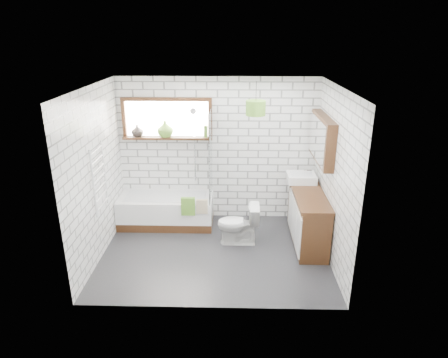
{
  "coord_description": "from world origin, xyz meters",
  "views": [
    {
      "loc": [
        0.29,
        -5.34,
        3.21
      ],
      "look_at": [
        0.14,
        0.25,
        1.11
      ],
      "focal_mm": 32.0,
      "sensor_mm": 36.0,
      "label": 1
    }
  ],
  "objects_px": {
    "bathtub": "(166,210)",
    "basin": "(301,178)",
    "pendant": "(256,108)",
    "toilet": "(238,224)",
    "vanity": "(308,217)"
  },
  "relations": [
    {
      "from": "toilet",
      "to": "vanity",
      "type": "bearing_deg",
      "value": 95.44
    },
    {
      "from": "vanity",
      "to": "basin",
      "type": "bearing_deg",
      "value": 96.84
    },
    {
      "from": "bathtub",
      "to": "pendant",
      "type": "relative_size",
      "value": 5.34
    },
    {
      "from": "toilet",
      "to": "pendant",
      "type": "bearing_deg",
      "value": 147.74
    },
    {
      "from": "toilet",
      "to": "pendant",
      "type": "height_order",
      "value": "pendant"
    },
    {
      "from": "toilet",
      "to": "basin",
      "type": "bearing_deg",
      "value": 120.18
    },
    {
      "from": "toilet",
      "to": "bathtub",
      "type": "bearing_deg",
      "value": -116.5
    },
    {
      "from": "bathtub",
      "to": "vanity",
      "type": "xyz_separation_m",
      "value": [
        2.35,
        -0.54,
        0.16
      ]
    },
    {
      "from": "basin",
      "to": "pendant",
      "type": "xyz_separation_m",
      "value": [
        -0.8,
        -0.21,
        1.2
      ]
    },
    {
      "from": "pendant",
      "to": "bathtub",
      "type": "bearing_deg",
      "value": 170.24
    },
    {
      "from": "toilet",
      "to": "pendant",
      "type": "xyz_separation_m",
      "value": [
        0.24,
        0.38,
        1.77
      ]
    },
    {
      "from": "bathtub",
      "to": "vanity",
      "type": "height_order",
      "value": "vanity"
    },
    {
      "from": "basin",
      "to": "vanity",
      "type": "bearing_deg",
      "value": -83.16
    },
    {
      "from": "basin",
      "to": "bathtub",
      "type": "bearing_deg",
      "value": 178.95
    },
    {
      "from": "bathtub",
      "to": "basin",
      "type": "height_order",
      "value": "basin"
    }
  ]
}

